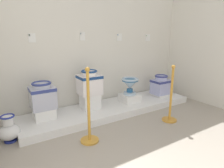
# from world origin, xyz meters

# --- Properties ---
(ground_plane) EXTENTS (5.94, 5.59, 0.02)m
(ground_plane) POSITION_xyz_m (1.97, 0.79, -0.01)
(ground_plane) COLOR #A3998C
(wall_back) EXTENTS (4.14, 0.06, 2.97)m
(wall_back) POSITION_xyz_m (1.97, 2.82, 1.49)
(wall_back) COLOR silver
(wall_back) RESTS_ON ground_plane
(display_platform) EXTENTS (3.37, 0.83, 0.12)m
(display_platform) POSITION_xyz_m (1.97, 2.35, 0.06)
(display_platform) COLOR white
(display_platform) RESTS_ON ground_plane
(plinth_block_slender_white) EXTENTS (0.32, 0.32, 0.17)m
(plinth_block_slender_white) POSITION_xyz_m (0.73, 2.45, 0.21)
(plinth_block_slender_white) COLOR white
(plinth_block_slender_white) RESTS_ON display_platform
(antique_toilet_slender_white) EXTENTS (0.38, 0.35, 0.43)m
(antique_toilet_slender_white) POSITION_xyz_m (0.73, 2.45, 0.52)
(antique_toilet_slender_white) COLOR silver
(antique_toilet_slender_white) RESTS_ON plinth_block_slender_white
(plinth_block_leftmost) EXTENTS (0.32, 0.30, 0.27)m
(plinth_block_leftmost) POSITION_xyz_m (1.55, 2.45, 0.26)
(plinth_block_leftmost) COLOR white
(plinth_block_leftmost) RESTS_ON display_platform
(antique_toilet_leftmost) EXTENTS (0.40, 0.34, 0.44)m
(antique_toilet_leftmost) POSITION_xyz_m (1.55, 2.45, 0.62)
(antique_toilet_leftmost) COLOR white
(antique_toilet_leftmost) RESTS_ON plinth_block_leftmost
(plinth_block_squat_floral) EXTENTS (0.35, 0.34, 0.16)m
(plinth_block_squat_floral) POSITION_xyz_m (2.40, 2.36, 0.20)
(plinth_block_squat_floral) COLOR white
(plinth_block_squat_floral) RESTS_ON display_platform
(antique_toilet_squat_floral) EXTENTS (0.34, 0.34, 0.33)m
(antique_toilet_squat_floral) POSITION_xyz_m (2.40, 2.36, 0.50)
(antique_toilet_squat_floral) COLOR #ADC7DF
(antique_toilet_squat_floral) RESTS_ON plinth_block_squat_floral
(plinth_block_central_ornate) EXTENTS (0.33, 0.33, 0.04)m
(plinth_block_central_ornate) POSITION_xyz_m (3.24, 2.33, 0.15)
(plinth_block_central_ornate) COLOR white
(plinth_block_central_ornate) RESTS_ON display_platform
(antique_toilet_central_ornate) EXTENTS (0.39, 0.31, 0.42)m
(antique_toilet_central_ornate) POSITION_xyz_m (3.24, 2.33, 0.38)
(antique_toilet_central_ornate) COLOR #ABAFE1
(antique_toilet_central_ornate) RESTS_ON plinth_block_central_ornate
(info_placard_first) EXTENTS (0.11, 0.01, 0.14)m
(info_placard_first) POSITION_xyz_m (0.71, 2.78, 1.40)
(info_placard_first) COLOR white
(info_placard_second) EXTENTS (0.10, 0.01, 0.16)m
(info_placard_second) POSITION_xyz_m (1.59, 2.78, 1.43)
(info_placard_second) COLOR white
(info_placard_third) EXTENTS (0.12, 0.01, 0.14)m
(info_placard_third) POSITION_xyz_m (2.42, 2.78, 1.41)
(info_placard_third) COLOR white
(info_placard_fourth) EXTENTS (0.14, 0.01, 0.15)m
(info_placard_fourth) POSITION_xyz_m (3.20, 2.78, 1.39)
(info_placard_fourth) COLOR white
(decorative_vase_spare) EXTENTS (0.28, 0.28, 0.38)m
(decorative_vase_spare) POSITION_xyz_m (0.20, 2.18, 0.16)
(decorative_vase_spare) COLOR navy
(decorative_vase_spare) RESTS_ON ground_plane
(stanchion_post_near_left) EXTENTS (0.26, 0.26, 1.05)m
(stanchion_post_near_left) POSITION_xyz_m (1.14, 1.60, 0.31)
(stanchion_post_near_left) COLOR gold
(stanchion_post_near_left) RESTS_ON ground_plane
(stanchion_post_near_right) EXTENTS (0.25, 0.25, 0.97)m
(stanchion_post_near_right) POSITION_xyz_m (2.61, 1.48, 0.29)
(stanchion_post_near_right) COLOR gold
(stanchion_post_near_right) RESTS_ON ground_plane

